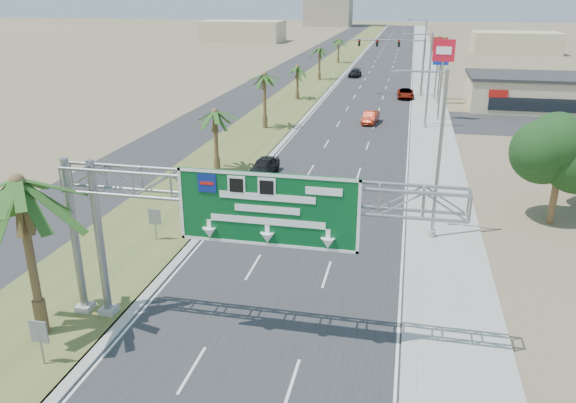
# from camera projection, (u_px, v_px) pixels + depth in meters

# --- Properties ---
(road) EXTENTS (12.00, 300.00, 0.02)m
(road) POSITION_uv_depth(u_px,v_px,m) (384.00, 64.00, 115.98)
(road) COLOR #28282B
(road) RESTS_ON ground
(sidewalk_right) EXTENTS (4.00, 300.00, 0.10)m
(sidewalk_right) POSITION_uv_depth(u_px,v_px,m) (426.00, 65.00, 114.29)
(sidewalk_right) COLOR #9E9B93
(sidewalk_right) RESTS_ON ground
(median_grass) EXTENTS (7.00, 300.00, 0.12)m
(median_grass) POSITION_uv_depth(u_px,v_px,m) (336.00, 63.00, 117.93)
(median_grass) COLOR #4F5E29
(median_grass) RESTS_ON ground
(opposing_road) EXTENTS (8.00, 300.00, 0.02)m
(opposing_road) POSITION_uv_depth(u_px,v_px,m) (303.00, 62.00, 119.32)
(opposing_road) COLOR #28282B
(opposing_road) RESTS_ON ground
(sign_gantry) EXTENTS (16.75, 1.24, 7.50)m
(sign_gantry) POSITION_uv_depth(u_px,v_px,m) (232.00, 202.00, 22.39)
(sign_gantry) COLOR gray
(sign_gantry) RESTS_ON ground
(palm_near) EXTENTS (5.70, 5.70, 8.35)m
(palm_near) POSITION_uv_depth(u_px,v_px,m) (17.00, 183.00, 21.92)
(palm_near) COLOR brown
(palm_near) RESTS_ON ground
(palm_row_b) EXTENTS (3.99, 3.99, 5.95)m
(palm_row_b) POSITION_uv_depth(u_px,v_px,m) (215.00, 113.00, 44.68)
(palm_row_b) COLOR brown
(palm_row_b) RESTS_ON ground
(palm_row_c) EXTENTS (3.99, 3.99, 6.75)m
(palm_row_c) POSITION_uv_depth(u_px,v_px,m) (264.00, 76.00, 59.07)
(palm_row_c) COLOR brown
(palm_row_c) RESTS_ON ground
(palm_row_d) EXTENTS (3.99, 3.99, 5.45)m
(palm_row_d) POSITION_uv_depth(u_px,v_px,m) (297.00, 67.00, 76.00)
(palm_row_d) COLOR brown
(palm_row_d) RESTS_ON ground
(palm_row_e) EXTENTS (3.99, 3.99, 6.15)m
(palm_row_e) POSITION_uv_depth(u_px,v_px,m) (320.00, 49.00, 93.17)
(palm_row_e) COLOR brown
(palm_row_e) RESTS_ON ground
(palm_row_f) EXTENTS (3.99, 3.99, 5.75)m
(palm_row_f) POSITION_uv_depth(u_px,v_px,m) (339.00, 40.00, 116.21)
(palm_row_f) COLOR brown
(palm_row_f) RESTS_ON ground
(streetlight_near) EXTENTS (3.27, 0.44, 10.00)m
(streetlight_near) POSITION_uv_depth(u_px,v_px,m) (435.00, 163.00, 32.28)
(streetlight_near) COLOR gray
(streetlight_near) RESTS_ON ground
(streetlight_mid) EXTENTS (3.27, 0.44, 10.00)m
(streetlight_mid) POSITION_uv_depth(u_px,v_px,m) (426.00, 85.00, 59.77)
(streetlight_mid) COLOR gray
(streetlight_mid) RESTS_ON ground
(streetlight_far) EXTENTS (3.27, 0.44, 10.00)m
(streetlight_far) POSITION_uv_depth(u_px,v_px,m) (423.00, 52.00, 92.75)
(streetlight_far) COLOR gray
(streetlight_far) RESTS_ON ground
(signal_mast) EXTENTS (10.28, 0.71, 8.00)m
(signal_mast) POSITION_uv_depth(u_px,v_px,m) (409.00, 62.00, 78.43)
(signal_mast) COLOR gray
(signal_mast) RESTS_ON ground
(store_building) EXTENTS (18.00, 10.00, 4.00)m
(store_building) POSITION_uv_depth(u_px,v_px,m) (542.00, 93.00, 70.64)
(store_building) COLOR #C6B386
(store_building) RESTS_ON ground
(oak_near) EXTENTS (4.50, 4.50, 6.80)m
(oak_near) POSITION_uv_depth(u_px,v_px,m) (561.00, 155.00, 34.49)
(oak_near) COLOR brown
(oak_near) RESTS_ON ground
(median_signback_a) EXTENTS (0.75, 0.08, 2.08)m
(median_signback_a) POSITION_uv_depth(u_px,v_px,m) (39.00, 335.00, 21.73)
(median_signback_a) COLOR gray
(median_signback_a) RESTS_ON ground
(median_signback_b) EXTENTS (0.75, 0.08, 2.08)m
(median_signback_b) POSITION_uv_depth(u_px,v_px,m) (155.00, 219.00, 32.86)
(median_signback_b) COLOR gray
(median_signback_b) RESTS_ON ground
(building_distant_left) EXTENTS (24.00, 14.00, 6.00)m
(building_distant_left) POSITION_uv_depth(u_px,v_px,m) (243.00, 31.00, 169.59)
(building_distant_left) COLOR #C6B386
(building_distant_left) RESTS_ON ground
(building_distant_right) EXTENTS (20.00, 12.00, 5.00)m
(building_distant_right) POSITION_uv_depth(u_px,v_px,m) (515.00, 43.00, 136.69)
(building_distant_right) COLOR #C6B386
(building_distant_right) RESTS_ON ground
(car_left_lane) EXTENTS (2.05, 4.30, 1.42)m
(car_left_lane) POSITION_uv_depth(u_px,v_px,m) (264.00, 166.00, 45.36)
(car_left_lane) COLOR black
(car_left_lane) RESTS_ON ground
(car_mid_lane) EXTENTS (1.84, 4.27, 1.37)m
(car_mid_lane) POSITION_uv_depth(u_px,v_px,m) (371.00, 117.00, 63.30)
(car_mid_lane) COLOR maroon
(car_mid_lane) RESTS_ON ground
(car_right_lane) EXTENTS (2.37, 4.82, 1.32)m
(car_right_lane) POSITION_uv_depth(u_px,v_px,m) (406.00, 94.00, 78.38)
(car_right_lane) COLOR gray
(car_right_lane) RESTS_ON ground
(car_far) EXTENTS (2.15, 4.60, 1.30)m
(car_far) POSITION_uv_depth(u_px,v_px,m) (355.00, 73.00, 98.43)
(car_far) COLOR black
(car_far) RESTS_ON ground
(pole_sign_red_near) EXTENTS (2.41, 0.74, 9.29)m
(pole_sign_red_near) POSITION_uv_depth(u_px,v_px,m) (443.00, 56.00, 62.54)
(pole_sign_red_near) COLOR gray
(pole_sign_red_near) RESTS_ON ground
(pole_sign_blue) EXTENTS (2.00, 0.37, 8.33)m
(pole_sign_blue) POSITION_uv_depth(u_px,v_px,m) (441.00, 56.00, 72.25)
(pole_sign_blue) COLOR gray
(pole_sign_blue) RESTS_ON ground
(pole_sign_red_far) EXTENTS (2.22, 0.50, 8.56)m
(pole_sign_red_far) POSITION_uv_depth(u_px,v_px,m) (439.00, 50.00, 74.93)
(pole_sign_red_far) COLOR gray
(pole_sign_red_far) RESTS_ON ground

